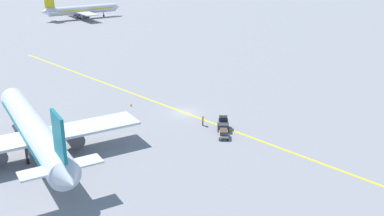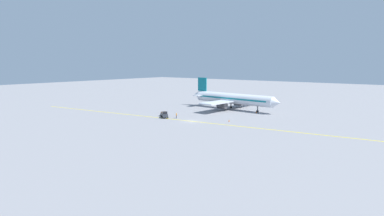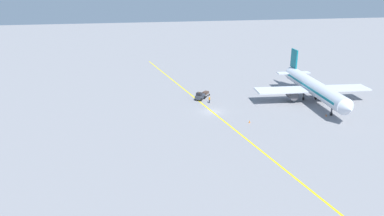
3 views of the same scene
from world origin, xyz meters
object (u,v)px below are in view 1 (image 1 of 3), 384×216
Objects in this scene: airplane_distant_taxiing at (82,10)px; traffic_cone_near_nose at (31,128)px; airplane_at_gate at (34,131)px; traffic_cone_mid_apron at (131,105)px; baggage_tug_dark at (223,124)px; ground_crew_worker at (203,120)px; baggage_cart_trailing at (224,133)px.

airplane_distant_taxiing is 58.00× the size of traffic_cone_near_nose.
airplane_at_gate is 22.91m from traffic_cone_mid_apron.
traffic_cone_near_nose is at bearing -178.53° from traffic_cone_mid_apron.
baggage_tug_dark reaches higher than traffic_cone_mid_apron.
traffic_cone_mid_apron is at bearing 28.14° from airplane_at_gate.
traffic_cone_mid_apron is at bearing 108.78° from ground_crew_worker.
baggage_cart_trailing is (-27.99, -121.53, -2.58)m from airplane_distant_taxiing.
baggage_cart_trailing is at bearing -128.24° from baggage_tug_dark.
airplane_distant_taxiing is 113.49m from traffic_cone_near_nose.
traffic_cone_mid_apron is at bearing 1.47° from traffic_cone_near_nose.
ground_crew_worker is at bearing 118.35° from baggage_tug_dark.
ground_crew_worker is 3.05× the size of traffic_cone_near_nose.
airplane_at_gate is at bearing -151.86° from traffic_cone_mid_apron.
baggage_cart_trailing is 1.73× the size of ground_crew_worker.
airplane_at_gate is 10.82× the size of baggage_tug_dark.
ground_crew_worker is at bearing -103.41° from airplane_distant_taxiing.
traffic_cone_near_nose is at bearing 78.19° from airplane_at_gate.
airplane_at_gate is 123.59m from airplane_distant_taxiing.
ground_crew_worker reaches higher than traffic_cone_mid_apron.
ground_crew_worker reaches higher than baggage_cart_trailing.
baggage_cart_trailing is at bearing -93.85° from ground_crew_worker.
baggage_tug_dark reaches higher than traffic_cone_near_nose.
ground_crew_worker is at bearing 86.15° from baggage_cart_trailing.
traffic_cone_near_nose is (-50.45, -101.62, -3.06)m from airplane_distant_taxiing.
baggage_cart_trailing is 5.68m from ground_crew_worker.
airplane_distant_taxiing reaches higher than baggage_tug_dark.
airplane_distant_taxiing is at bearing 64.82° from airplane_at_gate.
baggage_tug_dark is 30.01m from traffic_cone_near_nose.
traffic_cone_mid_apron is (-5.00, 14.70, -0.63)m from ground_crew_worker.
baggage_cart_trailing is 5.29× the size of traffic_cone_near_nose.
baggage_cart_trailing reaches higher than traffic_cone_mid_apron.
traffic_cone_near_nose is (-22.84, 14.25, -0.63)m from ground_crew_worker.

